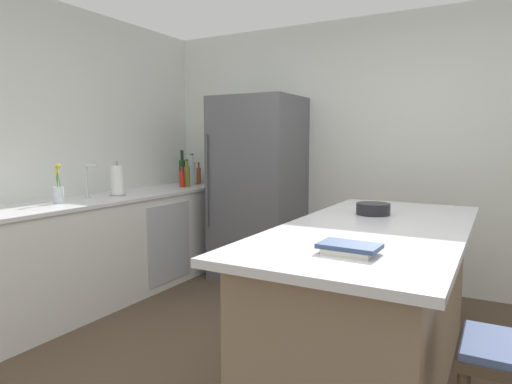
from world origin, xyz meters
The scene contains 16 objects.
wall_rear centered at (0.00, 2.25, 1.30)m, with size 6.00×0.10×2.60m, color silver.
wall_left centered at (-2.45, 0.00, 1.30)m, with size 0.10×6.00×2.60m, color silver.
counter_run_left centered at (-2.08, 0.76, 0.46)m, with size 0.66×2.71×0.92m.
kitchen_island centered at (0.36, 0.40, 0.47)m, with size 0.98×2.20×0.93m.
refrigerator centered at (-1.20, 1.84, 0.93)m, with size 0.83×0.75×1.85m.
bar_stool centered at (1.05, -0.33, 0.54)m, with size 0.36×0.36×0.67m.
sink_faucet centered at (-2.13, 0.48, 1.08)m, with size 0.15×0.05×0.30m.
flower_vase centered at (-2.10, 0.17, 1.01)m, with size 0.08×0.08×0.31m.
paper_towel_roll centered at (-2.06, 0.76, 1.05)m, with size 0.14×0.14×0.31m.
vinegar_bottle centered at (-2.07, 2.00, 1.02)m, with size 0.05×0.05×0.25m.
soda_bottle centered at (-2.10, 1.91, 1.06)m, with size 0.07×0.07×0.35m.
wine_bottle centered at (-2.16, 1.81, 1.08)m, with size 0.07×0.07×0.39m.
olive_oil_bottle centered at (-2.01, 1.71, 1.04)m, with size 0.06×0.06×0.29m.
hot_sauce_bottle centered at (-2.01, 1.62, 1.01)m, with size 0.06×0.06×0.23m.
cookbook_stack centered at (0.43, -0.30, 0.95)m, with size 0.26×0.18×0.04m.
mixing_bowl centered at (0.25, 0.78, 0.96)m, with size 0.22×0.22×0.08m.
Camera 1 is at (0.98, -2.14, 1.41)m, focal length 31.22 mm.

